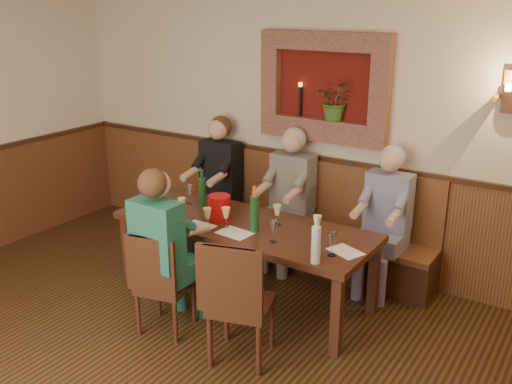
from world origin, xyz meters
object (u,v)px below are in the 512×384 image
(dining_table, at_px, (244,231))
(water_bottle, at_px, (316,244))
(person_bench_left, at_px, (217,194))
(person_bench_mid, at_px, (288,210))
(bench, at_px, (294,232))
(person_bench_right, at_px, (383,233))
(person_chair_front, at_px, (166,264))
(spittoon_bucket, at_px, (220,208))
(wine_bottle_green_a, at_px, (255,213))
(chair_near_right, at_px, (241,324))
(wine_bottle_green_b, at_px, (202,192))
(chair_near_left, at_px, (165,302))

(dining_table, height_order, water_bottle, water_bottle)
(person_bench_left, distance_m, person_bench_mid, 0.92)
(bench, bearing_deg, person_bench_right, -5.98)
(person_bench_left, relative_size, person_chair_front, 1.03)
(dining_table, height_order, spittoon_bucket, spittoon_bucket)
(dining_table, bearing_deg, person_bench_left, 138.31)
(person_bench_right, distance_m, wine_bottle_green_a, 1.30)
(spittoon_bucket, height_order, water_bottle, water_bottle)
(dining_table, relative_size, bench, 0.80)
(chair_near_right, relative_size, wine_bottle_green_b, 2.67)
(dining_table, height_order, bench, bench)
(bench, relative_size, person_bench_mid, 2.06)
(person_bench_right, height_order, spittoon_bucket, person_bench_right)
(bench, distance_m, chair_near_right, 1.83)
(chair_near_right, distance_m, person_bench_mid, 1.76)
(chair_near_right, height_order, wine_bottle_green_a, wine_bottle_green_a)
(chair_near_right, bearing_deg, chair_near_left, 164.35)
(person_bench_left, relative_size, wine_bottle_green_a, 3.56)
(person_bench_right, bearing_deg, dining_table, -140.23)
(chair_near_left, bearing_deg, water_bottle, 7.81)
(spittoon_bucket, height_order, wine_bottle_green_b, wine_bottle_green_b)
(person_bench_mid, xyz_separation_m, wine_bottle_green_a, (0.21, -0.95, 0.32))
(chair_near_right, height_order, water_bottle, water_bottle)
(dining_table, bearing_deg, chair_near_right, -57.18)
(chair_near_right, bearing_deg, person_bench_right, 56.56)
(person_bench_right, height_order, person_chair_front, person_chair_front)
(person_bench_right, xyz_separation_m, wine_bottle_green_a, (-0.81, -0.95, 0.34))
(person_bench_mid, bearing_deg, person_bench_right, 0.08)
(bench, distance_m, chair_near_left, 1.78)
(wine_bottle_green_a, bearing_deg, chair_near_left, -121.32)
(person_chair_front, distance_m, wine_bottle_green_b, 1.01)
(person_bench_left, relative_size, person_bench_right, 1.04)
(dining_table, xyz_separation_m, wine_bottle_green_a, (0.19, -0.11, 0.25))
(chair_near_left, height_order, chair_near_right, chair_near_right)
(bench, relative_size, person_bench_left, 2.03)
(water_bottle, bearing_deg, spittoon_bucket, 164.09)
(person_chair_front, bearing_deg, wine_bottle_green_b, 109.86)
(person_chair_front, relative_size, wine_bottle_green_a, 3.47)
(spittoon_bucket, bearing_deg, wine_bottle_green_a, -9.11)
(person_bench_mid, height_order, person_chair_front, person_bench_mid)
(person_chair_front, bearing_deg, water_bottle, 19.04)
(dining_table, bearing_deg, wine_bottle_green_a, -30.68)
(chair_near_right, bearing_deg, person_chair_front, 160.80)
(chair_near_left, distance_m, person_bench_left, 1.84)
(chair_near_left, relative_size, person_bench_right, 0.64)
(person_chair_front, height_order, water_bottle, person_chair_front)
(chair_near_left, bearing_deg, person_bench_right, 39.80)
(chair_near_left, distance_m, chair_near_right, 0.76)
(bench, relative_size, wine_bottle_green_a, 7.23)
(person_bench_mid, distance_m, wine_bottle_green_a, 1.03)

